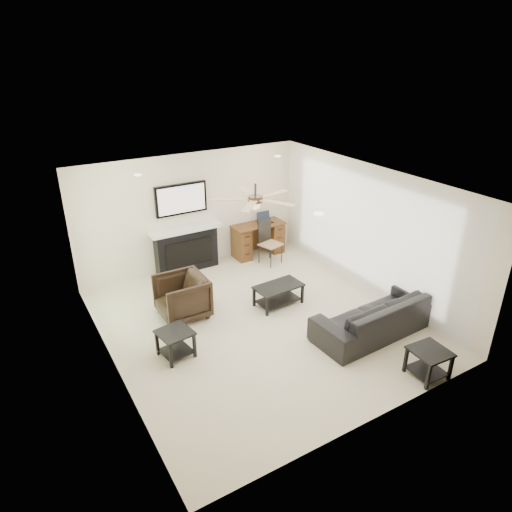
% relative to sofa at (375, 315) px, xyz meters
% --- Properties ---
extents(room_shell, '(5.50, 5.54, 2.52)m').
position_rel_sofa_xyz_m(room_shell, '(-1.36, 1.33, 1.36)').
color(room_shell, beige).
rests_on(room_shell, ground).
extents(sofa, '(2.27, 0.96, 0.65)m').
position_rel_sofa_xyz_m(sofa, '(0.00, 0.00, 0.00)').
color(sofa, black).
rests_on(sofa, ground).
extents(armchair, '(0.86, 0.84, 0.78)m').
position_rel_sofa_xyz_m(armchair, '(-2.60, 2.15, 0.06)').
color(armchair, black).
rests_on(armchair, ground).
extents(coffee_table, '(0.93, 0.55, 0.40)m').
position_rel_sofa_xyz_m(coffee_table, '(-0.90, 1.60, -0.13)').
color(coffee_table, black).
rests_on(coffee_table, ground).
extents(end_table_near, '(0.55, 0.55, 0.45)m').
position_rel_sofa_xyz_m(end_table_near, '(-0.15, -1.25, -0.10)').
color(end_table_near, black).
rests_on(end_table_near, ground).
extents(end_table_left, '(0.57, 0.57, 0.45)m').
position_rel_sofa_xyz_m(end_table_left, '(-3.15, 1.10, -0.10)').
color(end_table_left, black).
rests_on(end_table_left, ground).
extents(fireplace_unit, '(1.52, 0.34, 1.91)m').
position_rel_sofa_xyz_m(fireplace_unit, '(-1.79, 3.84, 0.63)').
color(fireplace_unit, black).
rests_on(fireplace_unit, ground).
extents(desk, '(1.22, 0.56, 0.76)m').
position_rel_sofa_xyz_m(desk, '(-0.05, 3.77, 0.05)').
color(desk, '#3D220F').
rests_on(desk, ground).
extents(desk_chair, '(0.52, 0.53, 0.97)m').
position_rel_sofa_xyz_m(desk_chair, '(-0.05, 3.22, 0.16)').
color(desk_chair, black).
rests_on(desk_chair, ground).
extents(laptop, '(0.33, 0.24, 0.23)m').
position_rel_sofa_xyz_m(laptop, '(0.15, 3.75, 0.55)').
color(laptop, black).
rests_on(laptop, desk).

